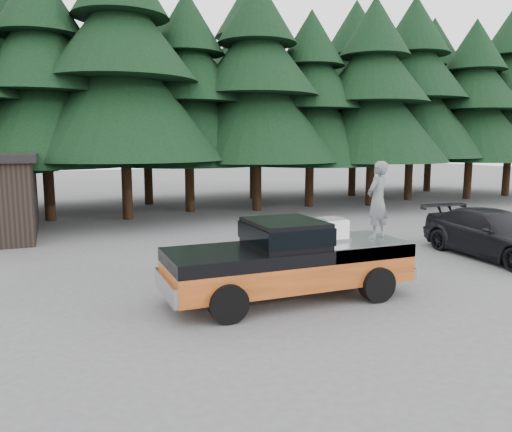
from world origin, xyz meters
name	(u,v)px	position (x,y,z in m)	size (l,w,h in m)	color
ground	(262,306)	(0.00, 0.00, 0.00)	(120.00, 120.00, 0.00)	#4B4B4E
pickup_truck	(288,272)	(0.79, 0.28, 0.67)	(6.00, 2.04, 1.33)	#CA5A1E
truck_cab	(285,233)	(0.69, 0.28, 1.62)	(1.66, 1.90, 0.59)	black
air_compressor	(330,230)	(1.96, 0.36, 1.58)	(0.72, 0.60, 0.49)	white
man_on_bed	(378,200)	(3.18, 0.16, 2.30)	(0.71, 0.46, 1.93)	#575A5F
parked_car	(495,234)	(8.89, 1.65, 0.77)	(2.15, 5.30, 1.54)	black
treeline	(143,65)	(0.42, 17.20, 7.72)	(60.15, 16.05, 17.50)	black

